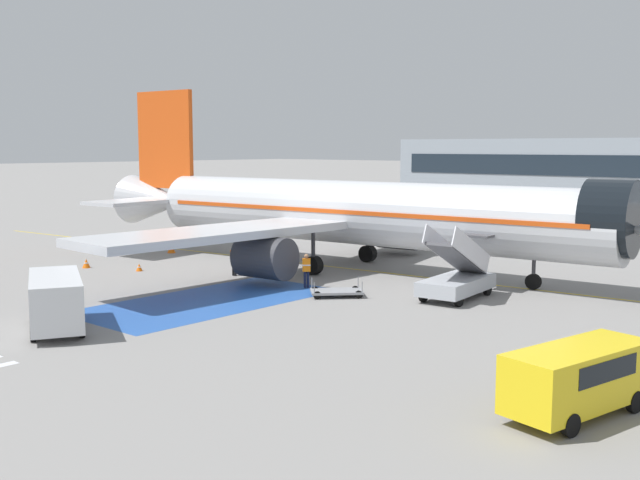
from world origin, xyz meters
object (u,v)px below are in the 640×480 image
Objects in this scene: traffic_cone_2 at (86,263)px; service_van_0 at (55,298)px; baggage_cart at (337,291)px; boarding_stairs_forward at (457,279)px; service_van_1 at (579,374)px; traffic_cone_1 at (139,267)px; ground_crew_0 at (306,268)px; traffic_cone_0 at (171,248)px; ground_crew_1 at (234,259)px; fuel_tanker at (473,210)px; airliner at (353,213)px.

service_van_0 is at bearing -35.53° from traffic_cone_2.
boarding_stairs_forward is at bearing -99.77° from baggage_cart.
service_van_1 reaches higher than traffic_cone_1.
service_van_0 is 10.21× the size of traffic_cone_2.
ground_crew_0 reaches higher than traffic_cone_0.
traffic_cone_2 is (-22.36, -7.07, -0.68)m from boarding_stairs_forward.
service_van_1 reaches higher than baggage_cart.
ground_crew_1 is at bearing 24.48° from traffic_cone_2.
traffic_cone_1 is at bearing -51.68° from traffic_cone_0.
traffic_cone_1 is 0.81× the size of traffic_cone_2.
traffic_cone_0 is (-16.24, 3.49, -0.74)m from ground_crew_0.
service_van_0 is (7.04, -46.15, -0.29)m from fuel_tanker.
traffic_cone_1 is (-2.78, -35.16, -1.40)m from fuel_tanker.
airliner reaches higher than traffic_cone_2.
traffic_cone_2 is (-3.50, -1.47, 0.06)m from traffic_cone_1.
boarding_stairs_forward reaches higher than ground_crew_1.
traffic_cone_0 is at bearing 128.32° from traffic_cone_1.
traffic_cone_2 is (-12.85, -10.64, -3.20)m from airliner.
ground_crew_1 is 3.08× the size of traffic_cone_2.
fuel_tanker reaches higher than service_van_1.
traffic_cone_1 is (-30.02, 6.47, -0.96)m from service_van_1.
traffic_cone_0 is (-10.50, 3.48, -0.68)m from ground_crew_1.
fuel_tanker is 5.97× the size of ground_crew_1.
service_van_0 is 14.30m from ground_crew_1.
airliner reaches higher than service_van_1.
service_van_0 reaches higher than traffic_cone_2.
fuel_tanker is at bearing 36.67° from service_van_0.
ground_crew_0 is 16.62m from traffic_cone_0.
baggage_cart is 17.90m from traffic_cone_2.
traffic_cone_1 is at bearing 69.79° from service_van_0.
service_van_1 is (11.16, -12.06, 0.22)m from boarding_stairs_forward.
fuel_tanker is at bearing -171.38° from airliner.
ground_crew_1 is at bearing 5.44° from fuel_tanker.
boarding_stairs_forward is 18.89m from service_van_0.
baggage_cart is at bearing -61.46° from ground_crew_0.
airliner is 16.99m from traffic_cone_2.
boarding_stairs_forward is at bearing -0.61° from service_van_0.
baggage_cart is (-4.80, -3.61, -0.71)m from boarding_stairs_forward.
boarding_stairs_forward is at bearing -1.39° from traffic_cone_0.
airliner is 26.88m from fuel_tanker.
baggage_cart is at bearing 9.88° from service_van_0.
ground_crew_1 is (-5.73, 0.01, -0.06)m from ground_crew_0.
boarding_stairs_forward is at bearing 28.97° from fuel_tanker.
boarding_stairs_forward reaches higher than ground_crew_0.
boarding_stairs_forward is 19.69m from traffic_cone_1.
baggage_cart is at bearing 27.66° from airliner.
traffic_cone_2 is (-14.86, -4.15, -0.78)m from ground_crew_0.
airliner is 7.88m from ground_crew_1.
service_van_0 reaches higher than traffic_cone_0.
ground_crew_1 reaches higher than baggage_cart.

